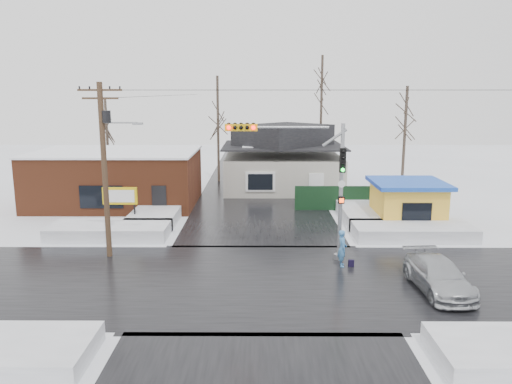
{
  "coord_description": "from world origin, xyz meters",
  "views": [
    {
      "loc": [
        -0.14,
        -21.57,
        8.51
      ],
      "look_at": [
        -0.29,
        5.82,
        3.0
      ],
      "focal_mm": 35.0,
      "sensor_mm": 36.0,
      "label": 1
    }
  ],
  "objects_px": {
    "marquee_sign": "(120,197)",
    "utility_pole": "(105,160)",
    "car": "(438,276)",
    "traffic_signal": "(310,173)",
    "kiosk": "(407,203)",
    "pedestrian": "(342,248)"
  },
  "relations": [
    {
      "from": "utility_pole",
      "to": "car",
      "type": "xyz_separation_m",
      "value": [
        15.58,
        -4.61,
        -4.43
      ]
    },
    {
      "from": "traffic_signal",
      "to": "pedestrian",
      "type": "xyz_separation_m",
      "value": [
        1.57,
        -0.94,
        -3.62
      ]
    },
    {
      "from": "traffic_signal",
      "to": "pedestrian",
      "type": "distance_m",
      "value": 4.06
    },
    {
      "from": "traffic_signal",
      "to": "marquee_sign",
      "type": "xyz_separation_m",
      "value": [
        -11.43,
        6.53,
        -2.62
      ]
    },
    {
      "from": "kiosk",
      "to": "utility_pole",
      "type": "bearing_deg",
      "value": -159.56
    },
    {
      "from": "kiosk",
      "to": "car",
      "type": "xyz_separation_m",
      "value": [
        -1.85,
        -11.1,
        -0.78
      ]
    },
    {
      "from": "utility_pole",
      "to": "pedestrian",
      "type": "xyz_separation_m",
      "value": [
        11.93,
        -1.48,
        -4.19
      ]
    },
    {
      "from": "marquee_sign",
      "to": "utility_pole",
      "type": "bearing_deg",
      "value": -79.87
    },
    {
      "from": "car",
      "to": "kiosk",
      "type": "bearing_deg",
      "value": 76.94
    },
    {
      "from": "utility_pole",
      "to": "car",
      "type": "distance_m",
      "value": 16.84
    },
    {
      "from": "utility_pole",
      "to": "traffic_signal",
      "type": "bearing_deg",
      "value": -2.95
    },
    {
      "from": "kiosk",
      "to": "marquee_sign",
      "type": "bearing_deg",
      "value": -178.45
    },
    {
      "from": "utility_pole",
      "to": "car",
      "type": "height_order",
      "value": "utility_pole"
    },
    {
      "from": "traffic_signal",
      "to": "car",
      "type": "bearing_deg",
      "value": -37.97
    },
    {
      "from": "utility_pole",
      "to": "kiosk",
      "type": "distance_m",
      "value": 18.95
    },
    {
      "from": "utility_pole",
      "to": "kiosk",
      "type": "height_order",
      "value": "utility_pole"
    },
    {
      "from": "pedestrian",
      "to": "car",
      "type": "bearing_deg",
      "value": -128.85
    },
    {
      "from": "marquee_sign",
      "to": "kiosk",
      "type": "xyz_separation_m",
      "value": [
        18.5,
        0.5,
        -0.46
      ]
    },
    {
      "from": "traffic_signal",
      "to": "utility_pole",
      "type": "relative_size",
      "value": 0.78
    },
    {
      "from": "marquee_sign",
      "to": "kiosk",
      "type": "distance_m",
      "value": 18.51
    },
    {
      "from": "car",
      "to": "traffic_signal",
      "type": "bearing_deg",
      "value": 138.42
    },
    {
      "from": "traffic_signal",
      "to": "car",
      "type": "relative_size",
      "value": 1.49
    }
  ]
}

